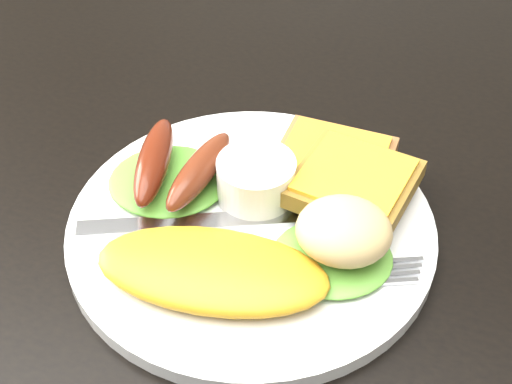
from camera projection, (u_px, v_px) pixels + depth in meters
The scene contains 12 objects.
dining_table at pixel (327, 241), 0.53m from camera, with size 1.20×0.80×0.04m, color black.
plate at pixel (251, 228), 0.50m from camera, with size 0.26×0.26×0.01m, color white.
lettuce_left at pixel (169, 180), 0.53m from camera, with size 0.09×0.08×0.01m, color #468D2F.
lettuce_right at pixel (332, 257), 0.47m from camera, with size 0.08×0.07×0.01m, color #5BA137.
omelette at pixel (212, 270), 0.46m from camera, with size 0.15×0.07×0.02m, color gold.
sausage_a at pixel (154, 161), 0.52m from camera, with size 0.02×0.10×0.02m, color #5D2B17.
sausage_b at pixel (199, 170), 0.51m from camera, with size 0.02×0.09×0.02m, color brown.
ramekin at pixel (256, 180), 0.51m from camera, with size 0.06×0.06×0.03m, color white.
toast_a at pixel (331, 166), 0.53m from camera, with size 0.08×0.08×0.01m, color brown.
toast_b at pixel (354, 183), 0.50m from camera, with size 0.08×0.08×0.01m, color olive.
potato_salad at pixel (344, 231), 0.46m from camera, with size 0.06×0.06×0.03m, color beige.
fork at pixel (205, 223), 0.50m from camera, with size 0.18×0.01×0.00m, color #ADAFB7.
Camera 1 is at (0.07, -0.36, 1.12)m, focal length 50.00 mm.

